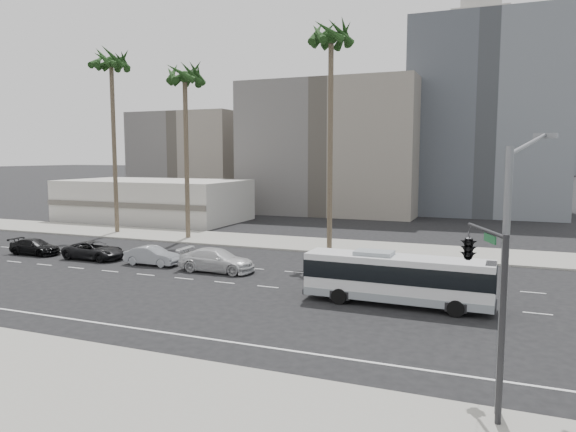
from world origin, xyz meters
The scene contains 18 objects.
ground centered at (0.00, 0.00, 0.00)m, with size 700.00×700.00×0.00m, color black.
sidewalk_north centered at (0.00, 15.50, 0.07)m, with size 120.00×7.00×0.15m, color gray.
sidewalk_south centered at (0.00, -15.50, 0.07)m, with size 120.00×7.00×0.15m, color gray.
commercial_low centered at (-30.00, 25.99, 2.50)m, with size 22.00×12.16×5.00m.
midrise_beige_west centered at (-12.00, 45.00, 9.00)m, with size 24.00×18.00×18.00m, color slate.
midrise_gray_center centered at (8.00, 52.00, 13.00)m, with size 20.00×20.00×26.00m, color #50555C.
midrise_beige_far centered at (-38.00, 50.00, 7.50)m, with size 18.00×16.00×15.00m, color slate.
civic_tower centered at (-2.00, 250.00, 38.83)m, with size 42.00×42.00×129.00m.
city_bus centered at (5.03, -1.01, 1.50)m, with size 9.97×2.43×2.85m.
car_a centered at (-8.08, 2.76, 0.79)m, with size 5.44×2.21×1.58m, color silver.
car_b centered at (-13.58, 2.93, 0.68)m, with size 4.15×1.45×1.37m, color #94979E.
car_c centered at (-19.08, 3.09, 0.68)m, with size 4.92×2.27×1.37m, color black.
car_d centered at (-24.95, 2.87, 0.64)m, with size 4.40×1.79×1.28m, color black.
streetlight_corner centered at (10.32, -11.93, 4.91)m, with size 1.62×4.00×8.74m.
traffic_signal centered at (9.17, -10.53, 4.81)m, with size 2.64×3.69×5.76m.
palm_near centered at (-3.18, 13.17, 17.09)m, with size 5.61×5.61×18.86m.
palm_mid centered at (-17.84, 14.50, 14.98)m, with size 5.40×5.40×16.66m.
palm_far centered at (-26.76, 15.09, 16.98)m, with size 5.44×5.44×18.69m.
Camera 1 is at (9.97, -29.17, 7.97)m, focal length 33.28 mm.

